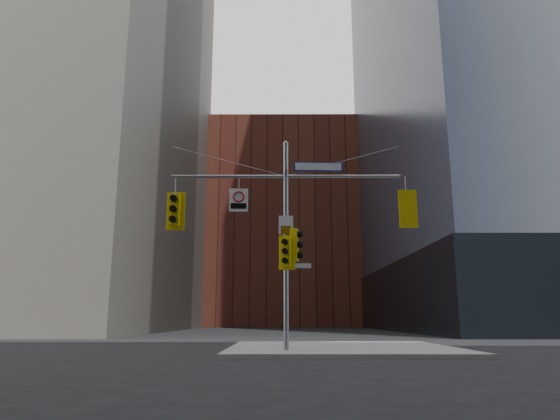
{
  "coord_description": "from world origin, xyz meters",
  "views": [
    {
      "loc": [
        -0.14,
        -14.77,
        1.16
      ],
      "look_at": [
        -0.2,
        2.0,
        4.8
      ],
      "focal_mm": 32.0,
      "sensor_mm": 36.0,
      "label": 1
    }
  ],
  "objects_px": {
    "traffic_light_pole_front": "(286,252)",
    "street_sign_blade": "(318,167)",
    "regulatory_sign_arm": "(239,199)",
    "traffic_light_pole_side": "(296,245)",
    "traffic_light_west_arm": "(175,210)",
    "traffic_light_east_arm": "(407,210)",
    "signal_assembly": "(286,221)"
  },
  "relations": [
    {
      "from": "traffic_light_east_arm",
      "to": "traffic_light_pole_front",
      "type": "bearing_deg",
      "value": 3.7
    },
    {
      "from": "signal_assembly",
      "to": "street_sign_blade",
      "type": "relative_size",
      "value": 4.64
    },
    {
      "from": "traffic_light_east_arm",
      "to": "signal_assembly",
      "type": "bearing_deg",
      "value": 0.02
    },
    {
      "from": "signal_assembly",
      "to": "traffic_light_west_arm",
      "type": "distance_m",
      "value": 3.86
    },
    {
      "from": "traffic_light_east_arm",
      "to": "street_sign_blade",
      "type": "xyz_separation_m",
      "value": [
        -3.02,
        0.0,
        1.55
      ]
    },
    {
      "from": "traffic_light_pole_front",
      "to": "street_sign_blade",
      "type": "xyz_separation_m",
      "value": [
        1.14,
        0.27,
        3.04
      ]
    },
    {
      "from": "traffic_light_pole_side",
      "to": "traffic_light_east_arm",
      "type": "bearing_deg",
      "value": -75.95
    },
    {
      "from": "street_sign_blade",
      "to": "traffic_light_pole_front",
      "type": "bearing_deg",
      "value": -169.59
    },
    {
      "from": "traffic_light_east_arm",
      "to": "traffic_light_pole_side",
      "type": "relative_size",
      "value": 1.22
    },
    {
      "from": "traffic_light_west_arm",
      "to": "traffic_light_east_arm",
      "type": "xyz_separation_m",
      "value": [
        8.0,
        -0.01,
        0.0
      ]
    },
    {
      "from": "traffic_light_east_arm",
      "to": "traffic_light_pole_side",
      "type": "xyz_separation_m",
      "value": [
        -3.84,
        -0.0,
        -1.22
      ]
    },
    {
      "from": "street_sign_blade",
      "to": "traffic_light_pole_side",
      "type": "bearing_deg",
      "value": 177.59
    },
    {
      "from": "street_sign_blade",
      "to": "regulatory_sign_arm",
      "type": "height_order",
      "value": "street_sign_blade"
    },
    {
      "from": "signal_assembly",
      "to": "traffic_light_east_arm",
      "type": "bearing_deg",
      "value": 0.01
    },
    {
      "from": "traffic_light_west_arm",
      "to": "regulatory_sign_arm",
      "type": "bearing_deg",
      "value": 0.78
    },
    {
      "from": "traffic_light_pole_front",
      "to": "street_sign_blade",
      "type": "relative_size",
      "value": 0.67
    },
    {
      "from": "traffic_light_pole_side",
      "to": "regulatory_sign_arm",
      "type": "relative_size",
      "value": 1.33
    },
    {
      "from": "signal_assembly",
      "to": "traffic_light_pole_side",
      "type": "xyz_separation_m",
      "value": [
        0.32,
        -0.0,
        -0.83
      ]
    },
    {
      "from": "traffic_light_east_arm",
      "to": "regulatory_sign_arm",
      "type": "bearing_deg",
      "value": 0.22
    },
    {
      "from": "traffic_light_pole_front",
      "to": "traffic_light_east_arm",
      "type": "bearing_deg",
      "value": 16.12
    },
    {
      "from": "traffic_light_west_arm",
      "to": "regulatory_sign_arm",
      "type": "distance_m",
      "value": 2.24
    },
    {
      "from": "traffic_light_west_arm",
      "to": "traffic_light_east_arm",
      "type": "bearing_deg",
      "value": 1.57
    },
    {
      "from": "traffic_light_pole_side",
      "to": "traffic_light_pole_front",
      "type": "bearing_deg",
      "value": 143.18
    },
    {
      "from": "signal_assembly",
      "to": "street_sign_blade",
      "type": "xyz_separation_m",
      "value": [
        1.14,
        0.0,
        1.93
      ]
    },
    {
      "from": "traffic_light_pole_front",
      "to": "traffic_light_west_arm",
      "type": "bearing_deg",
      "value": -171.76
    },
    {
      "from": "signal_assembly",
      "to": "traffic_light_pole_side",
      "type": "distance_m",
      "value": 0.89
    },
    {
      "from": "traffic_light_west_arm",
      "to": "traffic_light_pole_front",
      "type": "distance_m",
      "value": 4.13
    },
    {
      "from": "traffic_light_west_arm",
      "to": "traffic_light_east_arm",
      "type": "relative_size",
      "value": 1.02
    },
    {
      "from": "traffic_light_pole_side",
      "to": "traffic_light_pole_front",
      "type": "relative_size",
      "value": 0.94
    },
    {
      "from": "signal_assembly",
      "to": "traffic_light_pole_front",
      "type": "bearing_deg",
      "value": -89.74
    },
    {
      "from": "signal_assembly",
      "to": "regulatory_sign_arm",
      "type": "bearing_deg",
      "value": -179.29
    },
    {
      "from": "traffic_light_pole_front",
      "to": "regulatory_sign_arm",
      "type": "distance_m",
      "value": 2.49
    }
  ]
}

